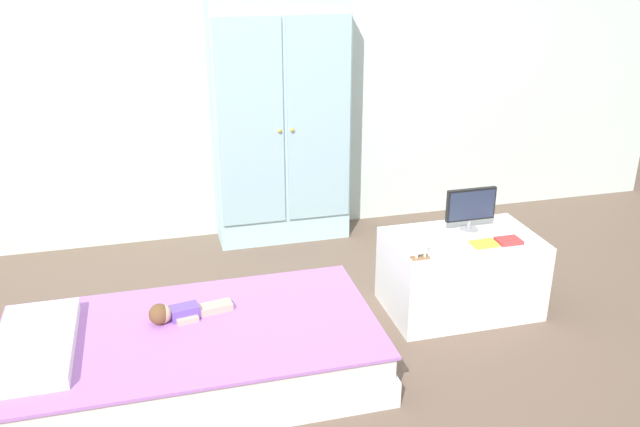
{
  "coord_description": "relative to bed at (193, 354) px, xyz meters",
  "views": [
    {
      "loc": [
        -0.56,
        -2.73,
        1.9
      ],
      "look_at": [
        0.26,
        0.41,
        0.56
      ],
      "focal_mm": 37.55,
      "sensor_mm": 36.0,
      "label": 1
    }
  ],
  "objects": [
    {
      "name": "tv_stand",
      "position": [
        1.47,
        0.27,
        0.09
      ],
      "size": [
        0.8,
        0.5,
        0.43
      ],
      "primitive_type": "cube",
      "color": "white",
      "rests_on": "ground_plane"
    },
    {
      "name": "tv_monitor",
      "position": [
        1.54,
        0.36,
        0.44
      ],
      "size": [
        0.28,
        0.1,
        0.24
      ],
      "color": "#99999E",
      "rests_on": "tv_stand"
    },
    {
      "name": "back_wall",
      "position": [
        0.47,
        1.65,
        1.22
      ],
      "size": [
        6.4,
        0.05,
        2.7
      ],
      "primitive_type": "cube",
      "color": "silver",
      "rests_on": "ground_plane"
    },
    {
      "name": "doll",
      "position": [
        -0.06,
        0.11,
        0.17
      ],
      "size": [
        0.39,
        0.15,
        0.1
      ],
      "color": "#6B4CB2",
      "rests_on": "bed"
    },
    {
      "name": "wardrobe",
      "position": [
        0.73,
        1.46,
        0.67
      ],
      "size": [
        0.87,
        0.31,
        1.59
      ],
      "color": "silver",
      "rests_on": "ground_plane"
    },
    {
      "name": "pillow",
      "position": [
        -0.65,
        0.0,
        0.16
      ],
      "size": [
        0.32,
        0.64,
        0.06
      ],
      "primitive_type": "cube",
      "color": "white",
      "rests_on": "bed"
    },
    {
      "name": "book_yellow",
      "position": [
        1.53,
        0.16,
        0.31
      ],
      "size": [
        0.13,
        0.09,
        0.02
      ],
      "primitive_type": "cube",
      "color": "gold",
      "rests_on": "tv_stand"
    },
    {
      "name": "rocking_horse_toy",
      "position": [
        1.15,
        0.1,
        0.35
      ],
      "size": [
        0.09,
        0.04,
        0.11
      ],
      "color": "#8E6642",
      "rests_on": "tv_stand"
    },
    {
      "name": "bed",
      "position": [
        0.0,
        0.0,
        0.0
      ],
      "size": [
        1.71,
        0.9,
        0.26
      ],
      "color": "white",
      "rests_on": "ground_plane"
    },
    {
      "name": "book_red",
      "position": [
        1.67,
        0.16,
        0.31
      ],
      "size": [
        0.12,
        0.1,
        0.02
      ],
      "primitive_type": "cube",
      "color": "#CC3838",
      "rests_on": "tv_stand"
    },
    {
      "name": "ground_plane",
      "position": [
        0.47,
        0.07,
        -0.14
      ],
      "size": [
        10.0,
        10.0,
        0.02
      ],
      "primitive_type": "cube",
      "color": "brown"
    }
  ]
}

